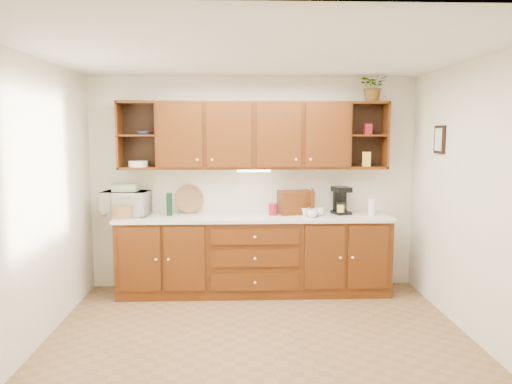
{
  "coord_description": "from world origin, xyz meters",
  "views": [
    {
      "loc": [
        -0.19,
        -4.4,
        1.93
      ],
      "look_at": [
        0.01,
        1.15,
        1.26
      ],
      "focal_mm": 35.0,
      "sensor_mm": 36.0,
      "label": 1
    }
  ],
  "objects": [
    {
      "name": "left_wall",
      "position": [
        -2.0,
        0.0,
        1.3
      ],
      "size": [
        0.0,
        3.5,
        3.5
      ],
      "primitive_type": "plane",
      "rotation": [
        1.57,
        0.0,
        1.57
      ],
      "color": "#EAE2C5",
      "rests_on": "floor"
    },
    {
      "name": "countertop",
      "position": [
        0.0,
        1.44,
        0.92
      ],
      "size": [
        3.24,
        0.64,
        0.04
      ],
      "primitive_type": "cube",
      "color": "silver",
      "rests_on": "base_cabinets"
    },
    {
      "name": "upper_cabinets",
      "position": [
        0.01,
        1.59,
        1.89
      ],
      "size": [
        3.2,
        0.33,
        0.8
      ],
      "color": "#3D1C07",
      "rests_on": "back_wall"
    },
    {
      "name": "towel_stack",
      "position": [
        -1.52,
        1.51,
        1.28
      ],
      "size": [
        0.29,
        0.22,
        0.08
      ],
      "primitive_type": "cube",
      "rotation": [
        0.0,
        0.0,
        -0.05
      ],
      "color": "#D9CC66",
      "rests_on": "microwave"
    },
    {
      "name": "mug_tree",
      "position": [
        0.69,
        1.38,
        0.99
      ],
      "size": [
        0.31,
        0.3,
        0.34
      ],
      "rotation": [
        0.0,
        0.0,
        0.37
      ],
      "color": "#3D1C07",
      "rests_on": "countertop"
    },
    {
      "name": "pantry_box_red",
      "position": [
        1.37,
        1.56,
        1.96
      ],
      "size": [
        0.09,
        0.08,
        0.13
      ],
      "primitive_type": "cube",
      "rotation": [
        0.0,
        0.0,
        0.07
      ],
      "color": "maroon",
      "rests_on": "upper_cabinets"
    },
    {
      "name": "canister_red",
      "position": [
        0.23,
        1.48,
        1.01
      ],
      "size": [
        0.12,
        0.12,
        0.14
      ],
      "primitive_type": "cylinder",
      "rotation": [
        0.0,
        0.0,
        0.17
      ],
      "color": "maroon",
      "rests_on": "countertop"
    },
    {
      "name": "right_wall",
      "position": [
        2.0,
        0.0,
        1.3
      ],
      "size": [
        0.0,
        3.5,
        3.5
      ],
      "primitive_type": "plane",
      "rotation": [
        1.57,
        0.0,
        -1.57
      ],
      "color": "#EAE2C5",
      "rests_on": "floor"
    },
    {
      "name": "floor",
      "position": [
        0.0,
        0.0,
        0.0
      ],
      "size": [
        4.0,
        4.0,
        0.0
      ],
      "primitive_type": "plane",
      "color": "brown",
      "rests_on": "ground"
    },
    {
      "name": "framed_picture",
      "position": [
        1.98,
        0.9,
        1.85
      ],
      "size": [
        0.03,
        0.24,
        0.3
      ],
      "primitive_type": "cube",
      "color": "black",
      "rests_on": "right_wall"
    },
    {
      "name": "pantry_box_yellow",
      "position": [
        1.36,
        1.55,
        1.61
      ],
      "size": [
        0.11,
        0.09,
        0.17
      ],
      "primitive_type": "cube",
      "rotation": [
        0.0,
        0.0,
        -0.19
      ],
      "color": "yellow",
      "rests_on": "upper_cabinets"
    },
    {
      "name": "plate_stack",
      "position": [
        -1.37,
        1.56,
        1.56
      ],
      "size": [
        0.3,
        0.3,
        0.07
      ],
      "primitive_type": "cylinder",
      "rotation": [
        0.0,
        0.0,
        -0.42
      ],
      "color": "white",
      "rests_on": "upper_cabinets"
    },
    {
      "name": "ceiling",
      "position": [
        0.0,
        0.0,
        2.6
      ],
      "size": [
        4.0,
        4.0,
        0.0
      ],
      "primitive_type": "plane",
      "rotation": [
        3.14,
        0.0,
        0.0
      ],
      "color": "white",
      "rests_on": "back_wall"
    },
    {
      "name": "undercabinet_light",
      "position": [
        0.0,
        1.53,
        1.47
      ],
      "size": [
        0.4,
        0.05,
        0.02
      ],
      "primitive_type": "cube",
      "color": "white",
      "rests_on": "upper_cabinets"
    },
    {
      "name": "back_wall",
      "position": [
        0.0,
        1.75,
        1.3
      ],
      "size": [
        4.0,
        0.0,
        4.0
      ],
      "primitive_type": "plane",
      "rotation": [
        1.57,
        0.0,
        0.0
      ],
      "color": "#EAE2C5",
      "rests_on": "floor"
    },
    {
      "name": "wine_bottle",
      "position": [
        -1.01,
        1.5,
        1.08
      ],
      "size": [
        0.09,
        0.09,
        0.27
      ],
      "primitive_type": "cylinder",
      "rotation": [
        0.0,
        0.0,
        0.42
      ],
      "color": "black",
      "rests_on": "countertop"
    },
    {
      "name": "coffee_maker",
      "position": [
        1.06,
        1.56,
        1.1
      ],
      "size": [
        0.23,
        0.27,
        0.33
      ],
      "rotation": [
        0.0,
        0.0,
        0.27
      ],
      "color": "black",
      "rests_on": "countertop"
    },
    {
      "name": "woven_tray",
      "position": [
        -0.79,
        1.69,
        0.95
      ],
      "size": [
        0.36,
        0.19,
        0.35
      ],
      "primitive_type": "cylinder",
      "rotation": [
        1.36,
        0.0,
        0.3
      ],
      "color": "#9B6C40",
      "rests_on": "countertop"
    },
    {
      "name": "potted_plant",
      "position": [
        1.42,
        1.54,
        2.47
      ],
      "size": [
        0.38,
        0.35,
        0.36
      ],
      "primitive_type": "imported",
      "rotation": [
        0.0,
        0.0,
        -0.25
      ],
      "color": "#999999",
      "rests_on": "upper_cabinets"
    },
    {
      "name": "bowl_stack",
      "position": [
        -1.3,
        1.56,
        1.92
      ],
      "size": [
        0.15,
        0.15,
        0.04
      ],
      "primitive_type": "imported",
      "rotation": [
        0.0,
        0.0,
        0.01
      ],
      "color": "navy",
      "rests_on": "upper_cabinets"
    },
    {
      "name": "bread_box",
      "position": [
        0.51,
        1.57,
        1.08
      ],
      "size": [
        0.45,
        0.33,
        0.28
      ],
      "primitive_type": "cube",
      "rotation": [
        0.0,
        0.0,
        0.21
      ],
      "color": "#3D1C07",
      "rests_on": "countertop"
    },
    {
      "name": "base_cabinets",
      "position": [
        0.0,
        1.45,
        0.45
      ],
      "size": [
        3.2,
        0.6,
        0.9
      ],
      "primitive_type": "cube",
      "color": "#3D1C07",
      "rests_on": "floor"
    },
    {
      "name": "wicker_basket",
      "position": [
        -1.52,
        1.36,
        1.01
      ],
      "size": [
        0.3,
        0.3,
        0.15
      ],
      "primitive_type": "cylinder",
      "rotation": [
        0.0,
        0.0,
        -0.29
      ],
      "color": "#9B6C40",
      "rests_on": "countertop"
    },
    {
      "name": "canister_white",
      "position": [
        1.41,
        1.43,
        1.04
      ],
      "size": [
        0.11,
        0.11,
        0.2
      ],
      "primitive_type": "cylinder",
      "rotation": [
        0.0,
        0.0,
        0.36
      ],
      "color": "white",
      "rests_on": "countertop"
    },
    {
      "name": "canister_yellow",
      "position": [
        1.04,
        1.47,
        1.0
      ],
      "size": [
        0.1,
        0.1,
        0.12
      ],
      "primitive_type": "cylinder",
      "rotation": [
        0.0,
        0.0,
        0.18
      ],
      "color": "yellow",
      "rests_on": "countertop"
    },
    {
      "name": "microwave",
      "position": [
        -1.52,
        1.51,
        1.09
      ],
      "size": [
        0.57,
        0.42,
        0.29
      ],
      "primitive_type": "imported",
      "rotation": [
        0.0,
        0.0,
        -0.12
      ],
      "color": "silver",
      "rests_on": "countertop"
    }
  ]
}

